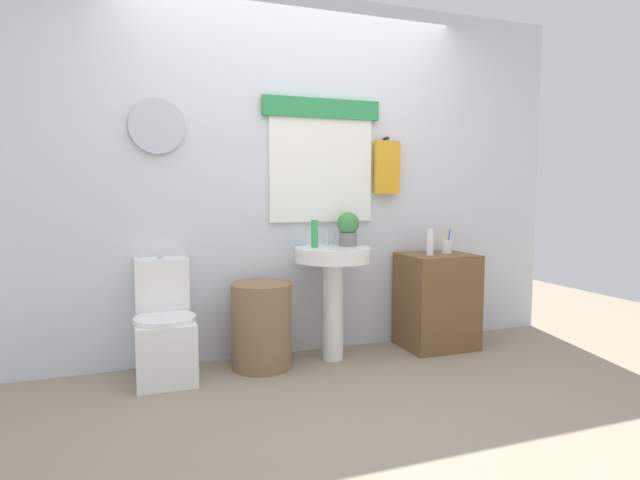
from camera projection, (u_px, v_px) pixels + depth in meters
name	position (u px, v px, depth m)	size (l,w,h in m)	color
ground_plane	(356.00, 409.00, 2.86)	(8.00, 8.00, 0.00)	gray
back_wall	(294.00, 177.00, 3.82)	(4.40, 0.18, 2.60)	silver
toilet	(164.00, 332.00, 3.34)	(0.38, 0.51, 0.78)	white
laundry_hamper	(262.00, 325.00, 3.52)	(0.41, 0.41, 0.58)	#846647
pedestal_sink	(333.00, 274.00, 3.67)	(0.54, 0.54, 0.80)	white
faucet	(327.00, 239.00, 3.76)	(0.03, 0.03, 0.10)	silver
wooden_cabinet	(437.00, 301.00, 3.99)	(0.53, 0.44, 0.72)	brown
soap_bottle	(315.00, 234.00, 3.65)	(0.05, 0.05, 0.19)	green
potted_plant	(348.00, 228.00, 3.74)	(0.16, 0.16, 0.25)	slate
lotion_bottle	(430.00, 242.00, 3.87)	(0.05, 0.05, 0.20)	white
toothbrush_cup	(447.00, 246.00, 4.00)	(0.08, 0.08, 0.19)	silver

